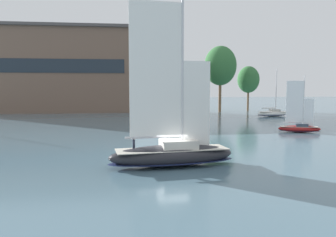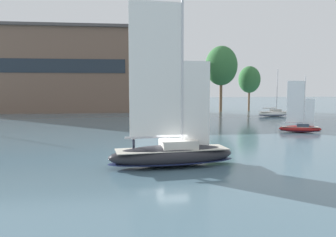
{
  "view_description": "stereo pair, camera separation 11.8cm",
  "coord_description": "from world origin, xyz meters",
  "px_view_note": "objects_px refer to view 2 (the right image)",
  "views": [
    {
      "loc": [
        -3.3,
        -25.52,
        6.21
      ],
      "look_at": [
        0.0,
        3.0,
        3.54
      ],
      "focal_mm": 35.0,
      "sensor_mm": 36.0,
      "label": 1
    },
    {
      "loc": [
        -3.18,
        -25.53,
        6.21
      ],
      "look_at": [
        0.0,
        3.0,
        3.54
      ],
      "focal_mm": 35.0,
      "sensor_mm": 36.0,
      "label": 2
    }
  ],
  "objects_px": {
    "sailboat_moored_mid_channel": "(300,127)",
    "sailboat_moored_far_slip": "(274,113)",
    "tree_shore_left": "(180,77)",
    "sailboat_main": "(172,152)",
    "tree_shore_right": "(221,66)",
    "tree_shore_center": "(249,80)"
  },
  "relations": [
    {
      "from": "tree_shore_center",
      "to": "sailboat_moored_far_slip",
      "type": "height_order",
      "value": "tree_shore_center"
    },
    {
      "from": "sailboat_main",
      "to": "sailboat_moored_mid_channel",
      "type": "xyz_separation_m",
      "value": [
        20.42,
        17.93,
        -0.41
      ]
    },
    {
      "from": "tree_shore_left",
      "to": "tree_shore_center",
      "type": "relative_size",
      "value": 1.04
    },
    {
      "from": "tree_shore_center",
      "to": "sailboat_moored_mid_channel",
      "type": "distance_m",
      "value": 44.65
    },
    {
      "from": "sailboat_moored_mid_channel",
      "to": "sailboat_moored_far_slip",
      "type": "xyz_separation_m",
      "value": [
        7.6,
        25.35,
        0.01
      ]
    },
    {
      "from": "tree_shore_left",
      "to": "tree_shore_center",
      "type": "xyz_separation_m",
      "value": [
        20.02,
        5.9,
        -0.34
      ]
    },
    {
      "from": "tree_shore_left",
      "to": "sailboat_main",
      "type": "distance_m",
      "value": 56.41
    },
    {
      "from": "tree_shore_left",
      "to": "sailboat_moored_far_slip",
      "type": "bearing_deg",
      "value": -31.7
    },
    {
      "from": "tree_shore_left",
      "to": "sailboat_moored_far_slip",
      "type": "height_order",
      "value": "tree_shore_left"
    },
    {
      "from": "tree_shore_left",
      "to": "sailboat_moored_mid_channel",
      "type": "height_order",
      "value": "tree_shore_left"
    },
    {
      "from": "tree_shore_right",
      "to": "sailboat_main",
      "type": "relative_size",
      "value": 1.22
    },
    {
      "from": "tree_shore_left",
      "to": "sailboat_main",
      "type": "height_order",
      "value": "sailboat_main"
    },
    {
      "from": "tree_shore_right",
      "to": "sailboat_moored_far_slip",
      "type": "relative_size",
      "value": 1.64
    },
    {
      "from": "tree_shore_center",
      "to": "sailboat_moored_mid_channel",
      "type": "bearing_deg",
      "value": -100.96
    },
    {
      "from": "tree_shore_right",
      "to": "sailboat_main",
      "type": "bearing_deg",
      "value": -109.05
    },
    {
      "from": "tree_shore_right",
      "to": "sailboat_moored_far_slip",
      "type": "bearing_deg",
      "value": -61.12
    },
    {
      "from": "sailboat_moored_mid_channel",
      "to": "sailboat_moored_far_slip",
      "type": "relative_size",
      "value": 0.77
    },
    {
      "from": "tree_shore_left",
      "to": "sailboat_moored_mid_channel",
      "type": "bearing_deg",
      "value": -72.62
    },
    {
      "from": "sailboat_main",
      "to": "sailboat_moored_far_slip",
      "type": "height_order",
      "value": "sailboat_main"
    },
    {
      "from": "tree_shore_left",
      "to": "sailboat_moored_mid_channel",
      "type": "relative_size",
      "value": 1.59
    },
    {
      "from": "tree_shore_right",
      "to": "sailboat_moored_mid_channel",
      "type": "relative_size",
      "value": 2.15
    },
    {
      "from": "tree_shore_left",
      "to": "tree_shore_center",
      "type": "bearing_deg",
      "value": 16.42
    }
  ]
}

